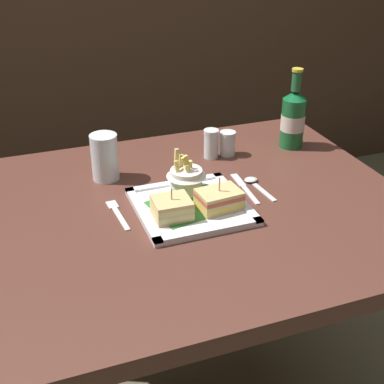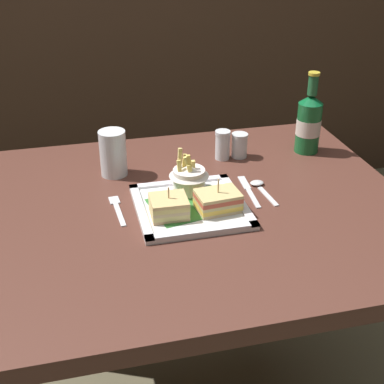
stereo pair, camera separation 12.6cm
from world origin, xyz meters
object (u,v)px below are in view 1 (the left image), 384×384
(knife, at_px, (244,187))
(pepper_shaker, at_px, (227,145))
(fries_cup, at_px, (187,176))
(dining_table, at_px, (193,244))
(water_glass, at_px, (105,160))
(salt_shaker, at_px, (211,145))
(fork, at_px, (117,213))
(beer_bottle, at_px, (293,118))
(sandwich_half_left, at_px, (172,208))
(sandwich_half_right, at_px, (219,199))
(spoon, at_px, (254,183))
(square_plate, at_px, (191,207))

(knife, bearing_deg, pepper_shaker, 78.68)
(fries_cup, xyz_separation_m, pepper_shaker, (0.19, 0.19, -0.02))
(dining_table, xyz_separation_m, water_glass, (-0.17, 0.21, 0.17))
(fries_cup, relative_size, salt_shaker, 1.33)
(fork, bearing_deg, fries_cup, 8.63)
(fries_cup, distance_m, salt_shaker, 0.23)
(fork, distance_m, pepper_shaker, 0.43)
(fries_cup, xyz_separation_m, beer_bottle, (0.39, 0.18, 0.04))
(fork, distance_m, salt_shaker, 0.39)
(sandwich_half_left, xyz_separation_m, sandwich_half_right, (0.12, 0.00, -0.00))
(spoon, distance_m, pepper_shaker, 0.20)
(fries_cup, height_order, knife, fries_cup)
(sandwich_half_right, xyz_separation_m, spoon, (0.14, 0.09, -0.03))
(sandwich_half_right, relative_size, spoon, 0.80)
(pepper_shaker, bearing_deg, dining_table, -129.17)
(sandwich_half_left, xyz_separation_m, salt_shaker, (0.21, 0.29, 0.00))
(knife, bearing_deg, fries_cup, 175.23)
(knife, distance_m, pepper_shaker, 0.21)
(square_plate, height_order, pepper_shaker, pepper_shaker)
(knife, bearing_deg, beer_bottle, 38.31)
(water_glass, bearing_deg, fork, -94.49)
(dining_table, height_order, sandwich_half_right, sandwich_half_right)
(sandwich_half_left, distance_m, knife, 0.24)
(salt_shaker, height_order, pepper_shaker, salt_shaker)
(spoon, relative_size, salt_shaker, 1.56)
(water_glass, height_order, pepper_shaker, water_glass)
(sandwich_half_right, xyz_separation_m, knife, (0.11, 0.09, -0.03))
(dining_table, relative_size, salt_shaker, 12.65)
(fries_cup, bearing_deg, sandwich_half_right, -66.66)
(sandwich_half_right, xyz_separation_m, beer_bottle, (0.35, 0.28, 0.06))
(sandwich_half_right, height_order, beer_bottle, beer_bottle)
(knife, relative_size, spoon, 1.28)
(beer_bottle, distance_m, knife, 0.32)
(square_plate, xyz_separation_m, beer_bottle, (0.41, 0.25, 0.08))
(fork, xyz_separation_m, spoon, (0.36, 0.02, 0.00))
(square_plate, distance_m, beer_bottle, 0.48)
(square_plate, relative_size, fries_cup, 2.31)
(sandwich_half_left, xyz_separation_m, knife, (0.22, 0.09, -0.03))
(square_plate, bearing_deg, beer_bottle, 31.25)
(sandwich_half_right, distance_m, salt_shaker, 0.30)
(beer_bottle, height_order, spoon, beer_bottle)
(water_glass, bearing_deg, square_plate, -55.97)
(spoon, bearing_deg, water_glass, 154.54)
(beer_bottle, height_order, knife, beer_bottle)
(sandwich_half_right, height_order, pepper_shaker, sandwich_half_right)
(knife, height_order, salt_shaker, salt_shaker)
(fork, height_order, salt_shaker, salt_shaker)
(spoon, bearing_deg, sandwich_half_right, -146.00)
(square_plate, relative_size, sandwich_half_left, 2.99)
(pepper_shaker, bearing_deg, fries_cup, -135.41)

